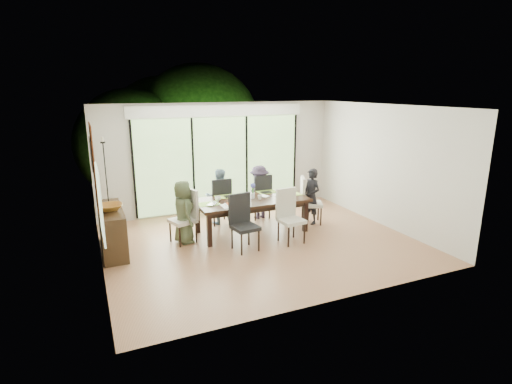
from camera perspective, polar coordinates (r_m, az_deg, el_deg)
name	(u,v)px	position (r m, az deg, el deg)	size (l,w,h in m)	color
floor	(261,243)	(8.13, 0.71, -7.28)	(6.00, 5.00, 0.01)	brown
ceiling	(261,106)	(7.55, 0.78, 12.17)	(6.00, 5.00, 0.01)	white
wall_back	(220,157)	(10.03, -5.19, 4.94)	(6.00, 0.02, 2.70)	beige
wall_front	(336,214)	(5.62, 11.34, -3.08)	(6.00, 0.02, 2.70)	white
wall_left	(95,193)	(7.08, -22.06, -0.19)	(0.02, 5.00, 2.70)	silver
wall_right	(384,166)	(9.36, 17.83, 3.59)	(0.02, 5.00, 2.70)	silver
glass_doors	(220,164)	(10.02, -5.10, 4.06)	(4.20, 0.02, 2.30)	#598C3F
blinds_header	(219,111)	(9.85, -5.25, 11.50)	(4.40, 0.06, 0.28)	white
mullion_a	(134,170)	(9.57, -17.09, 2.96)	(0.05, 0.04, 2.30)	black
mullion_b	(193,166)	(9.81, -8.96, 3.71)	(0.05, 0.04, 2.30)	black
mullion_c	(247,162)	(10.25, -1.36, 4.35)	(0.05, 0.04, 2.30)	black
mullion_d	(295,158)	(10.85, 5.53, 4.86)	(0.05, 0.04, 2.30)	black
side_window	(100,203)	(5.88, -21.38, -1.49)	(0.02, 0.90, 1.00)	#8CAD7F
deck	(211,202)	(11.17, -6.48, -1.46)	(6.00, 1.80, 0.10)	#543624
rail_top	(202,176)	(11.77, -7.72, 2.34)	(6.00, 0.08, 0.06)	brown
foliage_left	(132,144)	(12.25, -17.35, 6.52)	(3.20, 3.20, 3.20)	#14380F
foliage_mid	(199,127)	(13.21, -8.16, 9.15)	(4.00, 4.00, 4.00)	#14380F
foliage_right	(260,144)	(13.13, 0.52, 6.89)	(2.80, 2.80, 2.80)	#14380F
foliage_far	(164,132)	(13.68, -13.01, 8.36)	(3.60, 3.60, 3.60)	#14380F
table_top	(252,200)	(8.50, -0.64, -1.19)	(2.38, 1.09, 0.06)	black
table_apron	(252,204)	(8.52, -0.64, -1.77)	(2.18, 0.89, 0.10)	black
table_leg_fl	(209,230)	(7.88, -6.68, -5.42)	(0.09, 0.09, 0.68)	black
table_leg_fr	(305,216)	(8.71, 7.05, -3.46)	(0.09, 0.09, 0.68)	black
table_leg_bl	(198,217)	(8.66, -8.36, -3.61)	(0.09, 0.09, 0.68)	black
table_leg_br	(287,206)	(9.42, 4.41, -1.99)	(0.09, 0.09, 0.68)	black
chair_left_end	(182,217)	(8.11, -10.46, -3.47)	(0.46, 0.46, 1.09)	silver
chair_right_end	(312,200)	(9.21, 7.99, -1.17)	(0.46, 0.46, 1.09)	beige
chair_far_left	(219,200)	(9.16, -5.31, -1.17)	(0.46, 0.46, 1.09)	black
chair_far_right	(259,196)	(9.51, 0.42, -0.52)	(0.46, 0.46, 1.09)	black
chair_near_left	(245,223)	(7.60, -1.55, -4.47)	(0.46, 0.46, 1.09)	black
chair_near_right	(292,217)	(8.01, 5.11, -3.51)	(0.46, 0.46, 1.09)	beige
person_left_end	(183,212)	(8.08, -10.35, -2.82)	(0.60, 0.37, 1.28)	#475438
person_right_end	(311,196)	(9.17, 7.91, -0.62)	(0.60, 0.37, 1.28)	black
person_far_left	(219,196)	(9.12, -5.28, -0.64)	(0.60, 0.37, 1.28)	#708DA2
person_far_right	(259,192)	(9.46, 0.47, 0.00)	(0.60, 0.37, 1.28)	#2B2132
placemat_left	(209,204)	(8.18, -6.78, -1.69)	(0.44, 0.32, 0.01)	#80B540
placemat_right	(291,194)	(8.89, 5.01, -0.31)	(0.44, 0.32, 0.01)	#8DAF3E
placemat_far_l	(225,196)	(8.69, -4.40, -0.64)	(0.44, 0.32, 0.01)	#84A63B
placemat_far_r	(267,192)	(9.06, 1.58, 0.02)	(0.44, 0.32, 0.01)	olive
placemat_paper	(232,205)	(8.03, -3.42, -1.93)	(0.44, 0.32, 0.01)	white
tablet_far_l	(230,196)	(8.68, -3.67, -0.60)	(0.26, 0.18, 0.01)	black
tablet_far_r	(266,192)	(8.99, 1.43, -0.03)	(0.24, 0.17, 0.01)	black
papers	(282,196)	(8.73, 3.72, -0.57)	(0.30, 0.22, 0.00)	white
platter_base	(232,205)	(8.02, -3.42, -1.83)	(0.26, 0.26, 0.02)	white
platter_snacks	(232,204)	(8.02, -3.42, -1.70)	(0.20, 0.20, 0.01)	#CC4C18
vase	(253,195)	(8.54, -0.46, -0.49)	(0.08, 0.08, 0.12)	silver
hyacinth_stems	(253,190)	(8.51, -0.46, 0.28)	(0.04, 0.04, 0.16)	#337226
hyacinth_blooms	(253,186)	(8.48, -0.46, 0.93)	(0.11, 0.11, 0.11)	#4C53BF
laptop	(215,204)	(8.11, -5.90, -1.73)	(0.33, 0.21, 0.03)	silver
cup_a	(218,199)	(8.38, -5.45, -0.94)	(0.12, 0.12, 0.10)	white
cup_b	(260,197)	(8.45, 0.56, -0.76)	(0.10, 0.10, 0.09)	white
cup_c	(283,192)	(8.89, 3.86, 0.02)	(0.12, 0.12, 0.10)	white
book	(261,197)	(8.63, 0.76, -0.68)	(0.16, 0.22, 0.02)	white
sideboard	(112,230)	(8.07, -19.86, -5.11)	(0.42, 1.51, 0.85)	black
bowl	(110,207)	(7.83, -20.11, -2.05)	(0.45, 0.45, 0.11)	#8F5D1F
candlestick_base	(109,203)	(8.28, -20.31, -1.45)	(0.09, 0.09, 0.04)	black
candlestick_shaft	(106,173)	(8.14, -20.68, 2.57)	(0.02, 0.02, 1.18)	black
candlestick_pan	(103,142)	(8.05, -21.05, 6.63)	(0.09, 0.09, 0.03)	black
candle	(102,139)	(8.04, -21.09, 7.03)	(0.03, 0.03, 0.09)	silver
tapestry	(94,168)	(7.40, -22.13, 3.19)	(0.02, 1.00, 1.50)	maroon
art_frame	(91,154)	(8.67, -22.47, 5.04)	(0.03, 0.55, 0.65)	black
art_canvas	(92,154)	(8.67, -22.34, 5.05)	(0.01, 0.45, 0.55)	#1A4A55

